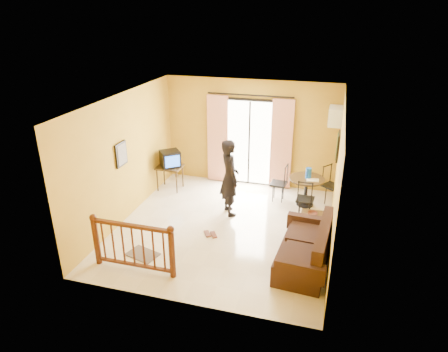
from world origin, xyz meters
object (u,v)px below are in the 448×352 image
(dining_table, at_px, (306,184))
(television, at_px, (170,159))
(sofa, at_px, (307,251))
(standing_person, at_px, (230,178))
(coffee_table, at_px, (311,224))

(dining_table, bearing_deg, television, -179.33)
(television, height_order, dining_table, television)
(dining_table, distance_m, sofa, 2.53)
(sofa, relative_size, standing_person, 1.05)
(dining_table, bearing_deg, sofa, -84.26)
(sofa, bearing_deg, dining_table, 100.22)
(dining_table, bearing_deg, standing_person, -151.62)
(dining_table, distance_m, coffee_table, 1.44)
(television, bearing_deg, dining_table, -38.18)
(coffee_table, distance_m, standing_person, 2.07)
(coffee_table, relative_size, sofa, 0.46)
(television, relative_size, sofa, 0.34)
(sofa, bearing_deg, television, 151.00)
(coffee_table, distance_m, sofa, 1.12)
(television, height_order, sofa, television)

